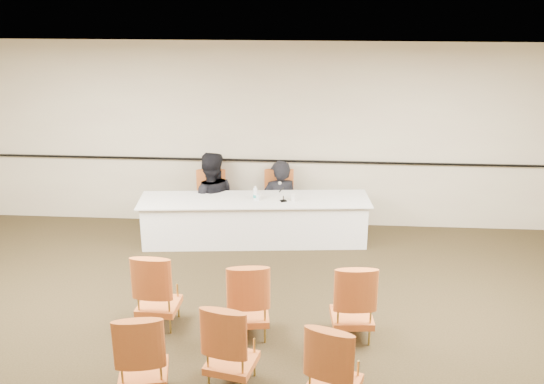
{
  "coord_description": "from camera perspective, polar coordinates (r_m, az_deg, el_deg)",
  "views": [
    {
      "loc": [
        0.69,
        -5.46,
        3.88
      ],
      "look_at": [
        0.1,
        2.6,
        1.04
      ],
      "focal_mm": 40.0,
      "sensor_mm": 36.0,
      "label": 1
    }
  ],
  "objects": [
    {
      "name": "floor",
      "position": [
        6.74,
        -2.6,
        -15.82
      ],
      "size": [
        10.0,
        10.0,
        0.0
      ],
      "primitive_type": "plane",
      "color": "black",
      "rests_on": "ground"
    },
    {
      "name": "ceiling",
      "position": [
        5.58,
        -3.07,
        10.27
      ],
      "size": [
        10.0,
        10.0,
        0.0
      ],
      "primitive_type": "plane",
      "rotation": [
        3.14,
        0.0,
        0.0
      ],
      "color": "white",
      "rests_on": "ground"
    },
    {
      "name": "wall_back",
      "position": [
        9.78,
        -0.02,
        5.29
      ],
      "size": [
        10.0,
        0.04,
        3.0
      ],
      "primitive_type": "cube",
      "color": "#BDAB94",
      "rests_on": "ground"
    },
    {
      "name": "wall_rail",
      "position": [
        9.85,
        -0.03,
        2.97
      ],
      "size": [
        9.8,
        0.04,
        0.03
      ],
      "primitive_type": "cube",
      "color": "black",
      "rests_on": "wall_back"
    },
    {
      "name": "panel_table",
      "position": [
        9.4,
        -1.64,
        -2.69
      ],
      "size": [
        3.58,
        1.15,
        0.7
      ],
      "primitive_type": null,
      "rotation": [
        0.0,
        0.0,
        0.1
      ],
      "color": "silver",
      "rests_on": "ground"
    },
    {
      "name": "panelist_main",
      "position": [
        9.91,
        0.69,
        -1.71
      ],
      "size": [
        0.71,
        0.58,
        1.7
      ],
      "primitive_type": "imported",
      "rotation": [
        0.0,
        0.0,
        3.45
      ],
      "color": "black",
      "rests_on": "ground"
    },
    {
      "name": "panelist_main_chair",
      "position": [
        9.86,
        0.7,
        -0.84
      ],
      "size": [
        0.55,
        0.55,
        0.95
      ],
      "primitive_type": null,
      "rotation": [
        0.0,
        0.0,
        0.1
      ],
      "color": "#BE4F22",
      "rests_on": "ground"
    },
    {
      "name": "panelist_second",
      "position": [
        9.9,
        -5.78,
        -1.21
      ],
      "size": [
        0.96,
        0.8,
        1.77
      ],
      "primitive_type": "imported",
      "rotation": [
        0.0,
        0.0,
        3.31
      ],
      "color": "black",
      "rests_on": "ground"
    },
    {
      "name": "panelist_second_chair",
      "position": [
        9.88,
        -5.79,
        -0.89
      ],
      "size": [
        0.55,
        0.55,
        0.95
      ],
      "primitive_type": null,
      "rotation": [
        0.0,
        0.0,
        0.1
      ],
      "color": "#BE4F22",
      "rests_on": "ground"
    },
    {
      "name": "papers",
      "position": [
        9.24,
        0.76,
        -0.71
      ],
      "size": [
        0.36,
        0.31,
        0.0
      ],
      "primitive_type": "cube",
      "rotation": [
        0.0,
        0.0,
        0.35
      ],
      "color": "silver",
      "rests_on": "panel_table"
    },
    {
      "name": "microphone",
      "position": [
        9.12,
        1.08,
        -0.08
      ],
      "size": [
        0.17,
        0.22,
        0.28
      ],
      "primitive_type": null,
      "rotation": [
        0.0,
        0.0,
        0.43
      ],
      "color": "black",
      "rests_on": "panel_table"
    },
    {
      "name": "water_bottle",
      "position": [
        9.2,
        -1.58,
        -0.11
      ],
      "size": [
        0.07,
        0.07,
        0.22
      ],
      "primitive_type": null,
      "rotation": [
        0.0,
        0.0,
        0.04
      ],
      "color": "teal",
      "rests_on": "panel_table"
    },
    {
      "name": "drinking_glass",
      "position": [
        9.21,
        -1.38,
        -0.47
      ],
      "size": [
        0.07,
        0.07,
        0.1
      ],
      "primitive_type": "cylinder",
      "rotation": [
        0.0,
        0.0,
        0.16
      ],
      "color": "silver",
      "rests_on": "panel_table"
    },
    {
      "name": "coffee_cup",
      "position": [
        9.16,
        1.99,
        -0.53
      ],
      "size": [
        0.09,
        0.09,
        0.12
      ],
      "primitive_type": "cylinder",
      "rotation": [
        0.0,
        0.0,
        -0.15
      ],
      "color": "silver",
      "rests_on": "panel_table"
    },
    {
      "name": "aud_chair_front_left",
      "position": [
        7.27,
        -10.7,
        -8.91
      ],
      "size": [
        0.52,
        0.52,
        0.95
      ],
      "primitive_type": null,
      "rotation": [
        0.0,
        0.0,
        -0.05
      ],
      "color": "#BE4F22",
      "rests_on": "ground"
    },
    {
      "name": "aud_chair_front_mid",
      "position": [
        6.96,
        -2.26,
        -9.93
      ],
      "size": [
        0.56,
        0.56,
        0.95
      ],
      "primitive_type": null,
      "rotation": [
        0.0,
        0.0,
        0.14
      ],
      "color": "#BE4F22",
      "rests_on": "ground"
    },
    {
      "name": "aud_chair_front_right",
      "position": [
        6.98,
        7.59,
        -10.01
      ],
      "size": [
        0.54,
        0.54,
        0.95
      ],
      "primitive_type": null,
      "rotation": [
        0.0,
        0.0,
        0.08
      ],
      "color": "#BE4F22",
      "rests_on": "ground"
    },
    {
      "name": "aud_chair_back_left",
      "position": [
        6.18,
        -12.11,
        -14.57
      ],
      "size": [
        0.59,
        0.59,
        0.95
      ],
      "primitive_type": null,
      "rotation": [
        0.0,
        0.0,
        0.2
      ],
      "color": "#BE4F22",
      "rests_on": "ground"
    },
    {
      "name": "aud_chair_back_mid",
      "position": [
        6.2,
        -3.85,
        -14.0
      ],
      "size": [
        0.6,
        0.6,
        0.95
      ],
      "primitive_type": null,
      "rotation": [
        0.0,
        0.0,
        -0.22
      ],
      "color": "#BE4F22",
      "rests_on": "ground"
    },
    {
      "name": "aud_chair_back_right",
      "position": [
        5.92,
        5.93,
        -15.84
      ],
      "size": [
        0.64,
        0.64,
        0.95
      ],
      "primitive_type": null,
      "rotation": [
        0.0,
        0.0,
        -0.34
      ],
      "color": "#BE4F22",
      "rests_on": "ground"
    }
  ]
}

